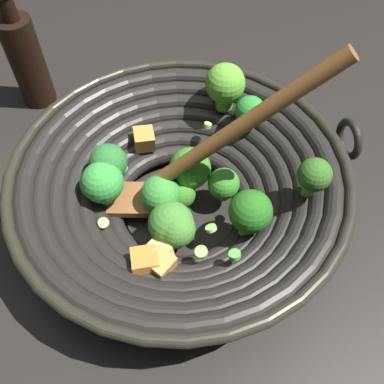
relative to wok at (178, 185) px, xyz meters
name	(u,v)px	position (x,y,z in m)	size (l,w,h in m)	color
ground_plane	(179,213)	(0.00, 0.00, -0.06)	(4.00, 4.00, 0.00)	black
wok	(178,185)	(0.00, 0.00, 0.00)	(0.41, 0.45, 0.26)	black
soy_sauce_bottle	(25,59)	(0.24, 0.23, 0.02)	(0.05, 0.05, 0.20)	black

